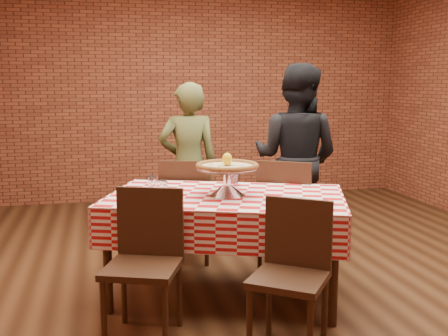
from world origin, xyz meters
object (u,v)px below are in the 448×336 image
at_px(pizza_stand, 227,181).
at_px(chair_near_left, 142,267).
at_px(water_glass_right, 153,183).
at_px(chair_far_left, 188,209).
at_px(chair_near_right, 289,280).
at_px(condiment_caddy, 232,177).
at_px(chair_far_right, 288,212).
at_px(water_glass_left, 163,188).
at_px(pizza, 227,167).
at_px(diner_olive, 188,165).
at_px(diner_black, 296,158).
at_px(table, 226,246).

xyz_separation_m(pizza_stand, chair_near_left, (-0.65, -0.53, -0.40)).
height_order(water_glass_right, chair_far_left, chair_far_left).
bearing_deg(chair_near_right, condiment_caddy, 127.63).
bearing_deg(chair_far_right, water_glass_left, 53.44).
relative_size(pizza, chair_far_left, 0.50).
bearing_deg(chair_near_left, chair_far_left, 91.37).
relative_size(diner_olive, diner_black, 0.90).
distance_m(chair_far_left, diner_black, 1.11).
bearing_deg(water_glass_right, chair_near_left, -100.49).
distance_m(pizza_stand, diner_olive, 1.34).
bearing_deg(diner_olive, chair_far_right, 134.05).
bearing_deg(chair_near_right, water_glass_right, 154.97).
height_order(chair_far_right, diner_black, diner_black).
bearing_deg(diner_olive, chair_near_right, 96.96).
bearing_deg(water_glass_left, pizza_stand, -11.34).
bearing_deg(chair_far_left, diner_black, -159.19).
xyz_separation_m(pizza_stand, diner_olive, (-0.07, 1.33, -0.08)).
bearing_deg(diner_black, pizza, 86.80).
bearing_deg(water_glass_right, chair_near_right, -61.20).
bearing_deg(water_glass_left, condiment_caddy, 22.25).
bearing_deg(condiment_caddy, diner_black, 64.54).
bearing_deg(chair_far_left, water_glass_left, 85.95).
height_order(condiment_caddy, chair_near_right, condiment_caddy).
relative_size(table, diner_olive, 1.06).
height_order(chair_near_right, diner_olive, diner_olive).
xyz_separation_m(diner_olive, diner_black, (0.95, -0.36, 0.08)).
relative_size(condiment_caddy, chair_far_right, 0.16).
xyz_separation_m(water_glass_left, condiment_caddy, (0.57, 0.23, 0.02)).
xyz_separation_m(condiment_caddy, chair_near_right, (0.03, -1.23, -0.39)).
relative_size(water_glass_right, chair_far_right, 0.12).
bearing_deg(condiment_caddy, water_glass_left, -133.39).
relative_size(pizza_stand, chair_far_right, 0.49).
bearing_deg(diner_black, pizza_stand, 86.80).
height_order(condiment_caddy, chair_near_left, condiment_caddy).
relative_size(water_glass_right, chair_near_right, 0.13).
bearing_deg(water_glass_left, diner_olive, 72.69).
height_order(chair_near_left, diner_black, diner_black).
relative_size(pizza, water_glass_left, 3.98).
relative_size(table, chair_near_left, 1.83).
xyz_separation_m(chair_far_left, diner_black, (1.03, 0.07, 0.41)).
relative_size(water_glass_left, chair_near_left, 0.12).
bearing_deg(chair_near_left, water_glass_right, 100.46).
height_order(chair_near_left, chair_far_right, chair_far_right).
xyz_separation_m(water_glass_right, diner_olive, (0.44, 1.05, -0.03)).
bearing_deg(water_glass_right, table, -27.91).
height_order(pizza, condiment_caddy, pizza).
height_order(water_glass_left, chair_far_left, chair_far_left).
bearing_deg(pizza, chair_far_left, 99.17).
xyz_separation_m(table, water_glass_right, (-0.50, 0.26, 0.44)).
bearing_deg(pizza_stand, diner_olive, 92.85).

